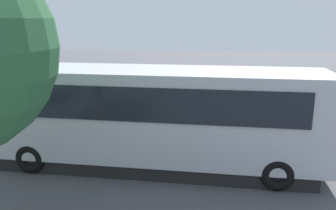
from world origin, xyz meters
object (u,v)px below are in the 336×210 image
Objects in this scene: traffic_cone at (206,118)px; stunt_motorcycle at (159,95)px; tour_bus at (154,119)px; parked_motorcycle_silver at (256,136)px; spectator_right at (133,115)px; spectator_left at (188,117)px; spectator_centre at (161,115)px; spectator_far_left at (219,119)px.

stunt_motorcycle is at bearing -25.01° from traffic_cone.
stunt_motorcycle is at bearing -82.52° from tour_bus.
spectator_right is at bearing -1.52° from parked_motorcycle_silver.
spectator_left is 4.02m from stunt_motorcycle.
stunt_motorcycle is at bearing -96.63° from spectator_right.
spectator_centre reaches higher than parked_motorcycle_silver.
spectator_centre is 2.81× the size of traffic_cone.
spectator_centre is 3.77m from stunt_motorcycle.
tour_bus reaches higher than spectator_centre.
tour_bus reaches higher than spectator_far_left.
stunt_motorcycle reaches higher than spectator_centre.
tour_bus is at bearing 49.13° from spectator_far_left.
traffic_cone is (-1.75, -2.59, -0.76)m from spectator_centre.
tour_bus is at bearing 93.72° from spectator_centre.
spectator_centre is 3.22m from traffic_cone.
spectator_left is at bearing -173.52° from spectator_right.
spectator_right is at bearing 43.89° from traffic_cone.
stunt_motorcycle is 3.06× the size of traffic_cone.
traffic_cone is at bearing -78.09° from spectator_far_left.
spectator_far_left is 2.30m from spectator_centre.
spectator_centre is at bearing 0.34° from spectator_far_left.
spectator_right reaches higher than spectator_left.
traffic_cone is (0.54, -2.58, -0.68)m from spectator_far_left.
parked_motorcycle_silver is 5.93m from stunt_motorcycle.
traffic_cone is at bearing -55.90° from parked_motorcycle_silver.
spectator_centre is at bearing -86.28° from tour_bus.
tour_bus is at bearing 118.68° from spectator_right.
spectator_far_left is at bearing 176.07° from spectator_left.
spectator_right is 4.84m from parked_motorcycle_silver.
spectator_right reaches higher than parked_motorcycle_silver.
parked_motorcycle_silver is at bearing 171.76° from spectator_left.
tour_bus is 5.33× the size of parked_motorcycle_silver.
spectator_left is 2.71× the size of traffic_cone.
tour_bus is 2.69m from spectator_right.
spectator_centre is at bearing 55.92° from traffic_cone.
spectator_centre is 3.76m from parked_motorcycle_silver.
parked_motorcycle_silver is (-3.70, 0.28, -0.58)m from spectator_centre.
traffic_cone is (-2.85, -2.75, -0.77)m from spectator_right.
stunt_motorcycle is at bearing -64.21° from spectator_left.
spectator_far_left is (-2.14, -2.47, -0.66)m from tour_bus.
tour_bus is 5.46m from traffic_cone.
spectator_right is at bearing 6.48° from spectator_left.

